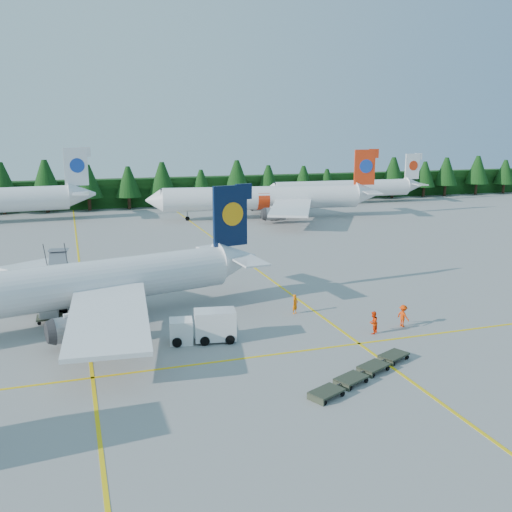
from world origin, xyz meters
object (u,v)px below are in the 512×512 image
object	(u,v)px
airliner_navy	(37,291)
airstairs	(57,289)
airliner_red	(258,198)
service_truck	(203,326)

from	to	relation	value
airliner_navy	airstairs	world-z (taller)	airliner_navy
airliner_red	airliner_navy	bearing A→B (deg)	-117.74
airliner_red	airstairs	xyz separation A→B (m)	(-35.22, -42.46, -2.89)
airliner_navy	airliner_red	xyz separation A→B (m)	(36.50, 51.89, 0.46)
airliner_navy	airstairs	xyz separation A→B (m)	(1.27, 9.43, -2.43)
airstairs	airliner_red	bearing A→B (deg)	55.18
airliner_red	airstairs	size ratio (longest dim) A/B	6.66
airliner_navy	airliner_red	size ratio (longest dim) A/B	0.87
airstairs	service_truck	xyz separation A→B (m)	(11.04, -16.30, 0.33)
airliner_navy	service_truck	xyz separation A→B (m)	(12.31, -6.87, -2.10)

